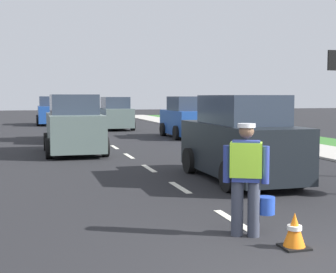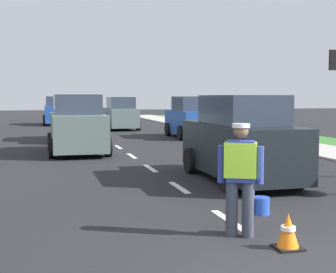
% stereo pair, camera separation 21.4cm
% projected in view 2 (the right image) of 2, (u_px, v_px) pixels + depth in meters
% --- Properties ---
extents(ground_plane, '(96.00, 96.00, 0.00)m').
position_uv_depth(ground_plane, '(100.00, 135.00, 25.70)').
color(ground_plane, black).
extents(lane_center_line, '(0.14, 46.40, 0.01)m').
position_uv_depth(lane_center_line, '(92.00, 130.00, 29.75)').
color(lane_center_line, silver).
rests_on(lane_center_line, ground).
extents(road_worker, '(0.75, 0.46, 1.67)m').
position_uv_depth(road_worker, '(242.00, 174.00, 7.08)').
color(road_worker, '#383D4C').
rests_on(road_worker, ground).
extents(traffic_cone_near, '(0.36, 0.36, 0.49)m').
position_uv_depth(traffic_cone_near, '(288.00, 231.00, 6.55)').
color(traffic_cone_near, black).
rests_on(traffic_cone_near, ground).
extents(car_oncoming_second, '(2.04, 4.05, 2.01)m').
position_uv_depth(car_oncoming_second, '(76.00, 120.00, 22.63)').
color(car_oncoming_second, silver).
rests_on(car_oncoming_second, ground).
extents(car_oncoming_lead, '(2.08, 4.04, 2.12)m').
position_uv_depth(car_oncoming_lead, '(77.00, 126.00, 17.49)').
color(car_oncoming_lead, slate).
rests_on(car_oncoming_lead, ground).
extents(car_outgoing_ahead, '(1.90, 4.36, 2.09)m').
position_uv_depth(car_outgoing_ahead, '(240.00, 141.00, 11.84)').
color(car_outgoing_ahead, black).
rests_on(car_outgoing_ahead, ground).
extents(car_oncoming_third, '(1.92, 4.05, 2.05)m').
position_uv_depth(car_oncoming_third, '(56.00, 112.00, 35.05)').
color(car_oncoming_third, '#1E4799').
rests_on(car_oncoming_third, ground).
extents(car_parked_far, '(1.96, 3.91, 2.05)m').
position_uv_depth(car_parked_far, '(191.00, 119.00, 24.16)').
color(car_parked_far, '#1E4799').
rests_on(car_parked_far, ground).
extents(car_outgoing_far, '(1.95, 4.10, 2.01)m').
position_uv_depth(car_outgoing_far, '(121.00, 114.00, 30.13)').
color(car_outgoing_far, slate).
rests_on(car_outgoing_far, ground).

